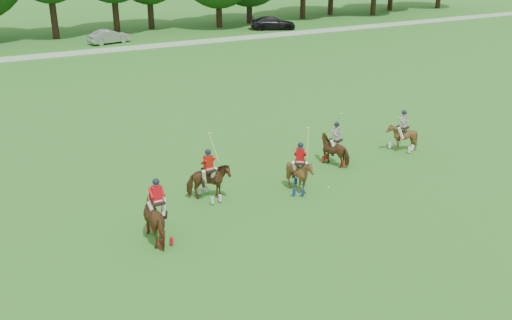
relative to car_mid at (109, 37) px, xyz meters
name	(u,v)px	position (x,y,z in m)	size (l,w,h in m)	color
ground	(278,237)	(-4.31, -42.50, -0.70)	(180.00, 180.00, 0.00)	#23621C
boundary_rail	(76,53)	(-4.31, -4.50, -0.48)	(120.00, 0.10, 0.44)	white
car_mid	(109,37)	(0.00, 0.00, 0.00)	(1.47, 4.22, 1.39)	#A2A2A7
car_right	(273,23)	(19.14, 0.00, 0.06)	(2.11, 5.19, 1.51)	black
polo_red_a	(158,218)	(-8.37, -40.62, 0.23)	(1.34, 2.16, 2.49)	#4E3015
polo_red_b	(209,182)	(-5.35, -38.29, 0.13)	(1.73, 1.53, 2.84)	#4E3015
polo_red_c	(300,174)	(-1.49, -39.39, 0.13)	(1.88, 1.92, 2.84)	#4E3015
polo_stripe_a	(335,149)	(1.74, -37.51, 0.09)	(1.51, 1.91, 2.74)	#4E3015
polo_stripe_b	(402,136)	(5.91, -37.56, 0.09)	(1.67, 1.74, 2.21)	#4E3015
polo_ball	(328,187)	(-0.17, -39.75, -0.65)	(0.09, 0.09, 0.09)	white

